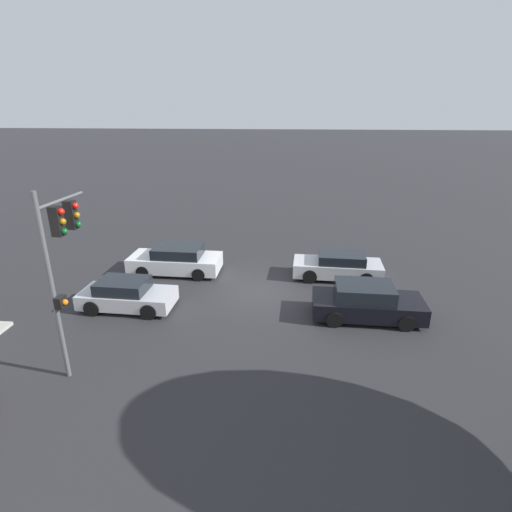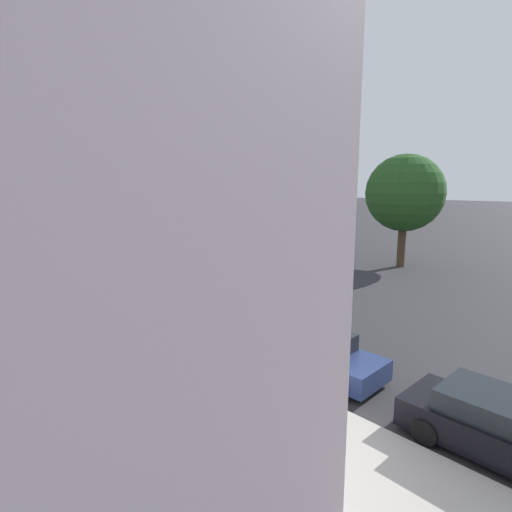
% 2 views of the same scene
% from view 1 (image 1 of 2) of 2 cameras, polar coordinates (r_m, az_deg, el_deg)
% --- Properties ---
extents(ground_plane, '(300.00, 300.00, 0.00)m').
position_cam_1_polar(ground_plane, '(18.61, 0.54, -5.18)').
color(ground_plane, '#28282B').
extents(traffic_signal, '(0.54, 2.46, 5.95)m').
position_cam_1_polar(traffic_signal, '(13.31, -26.09, 1.27)').
color(traffic_signal, '#515456').
rests_on(traffic_signal, ground_plane).
extents(crossing_car_0, '(4.64, 2.10, 1.44)m').
position_cam_1_polar(crossing_car_0, '(20.93, -11.35, -0.57)').
color(crossing_car_0, silver).
rests_on(crossing_car_0, ground_plane).
extents(crossing_car_1, '(3.95, 1.91, 1.29)m').
position_cam_1_polar(crossing_car_1, '(17.79, -18.00, -5.31)').
color(crossing_car_1, '#B7B7BC').
rests_on(crossing_car_1, ground_plane).
extents(crossing_car_2, '(4.41, 2.05, 1.47)m').
position_cam_1_polar(crossing_car_2, '(16.77, 15.50, -6.39)').
color(crossing_car_2, black).
rests_on(crossing_car_2, ground_plane).
extents(crossing_car_3, '(4.40, 1.99, 1.32)m').
position_cam_1_polar(crossing_car_3, '(20.29, 11.65, -1.41)').
color(crossing_car_3, '#B7B7BC').
rests_on(crossing_car_3, ground_plane).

